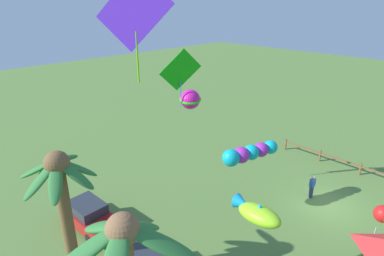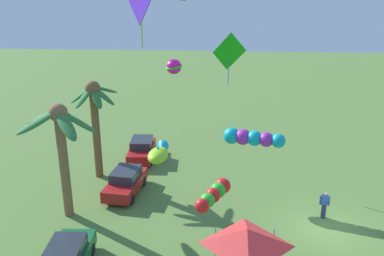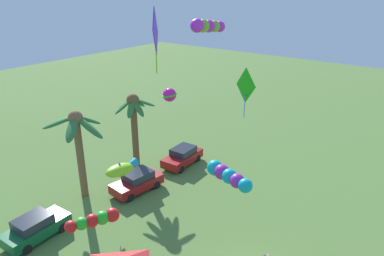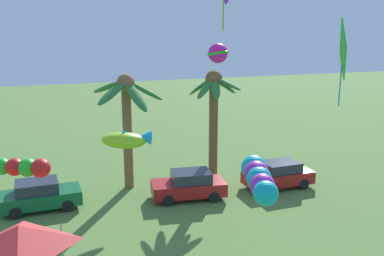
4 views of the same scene
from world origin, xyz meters
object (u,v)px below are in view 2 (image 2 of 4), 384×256
at_px(kite_tube_4, 214,194).
at_px(palm_tree_1, 94,109).
at_px(parked_car_0, 142,149).
at_px(kite_ball_1, 174,67).
at_px(kite_diamond_6, 229,52).
at_px(parked_car_2, 126,182).
at_px(kite_fish_0, 159,154).
at_px(festival_tent, 247,237).
at_px(kite_tube_3, 252,138).
at_px(spectator_0, 324,205).
at_px(palm_tree_0, 60,134).

bearing_deg(kite_tube_4, palm_tree_1, 37.84).
xyz_separation_m(parked_car_0, kite_ball_1, (-4.99, -3.05, 7.15)).
bearing_deg(kite_tube_4, kite_diamond_6, -2.97).
bearing_deg(kite_tube_4, parked_car_2, 35.14).
bearing_deg(kite_fish_0, kite_ball_1, -5.16).
bearing_deg(kite_diamond_6, kite_fish_0, 156.48).
distance_m(festival_tent, kite_ball_1, 10.66).
distance_m(festival_tent, kite_tube_3, 8.29).
height_order(palm_tree_1, festival_tent, palm_tree_1).
distance_m(parked_car_0, spectator_0, 13.74).
bearing_deg(kite_tube_4, parked_car_0, 22.73).
relative_size(kite_tube_4, kite_diamond_6, 0.67).
relative_size(parked_car_0, kite_diamond_6, 1.14).
height_order(parked_car_0, kite_tube_4, kite_tube_4).
relative_size(parked_car_2, kite_tube_3, 1.15).
bearing_deg(spectator_0, festival_tent, 141.81).
distance_m(parked_car_0, parked_car_2, 5.35).
bearing_deg(parked_car_2, kite_ball_1, -83.37).
bearing_deg(festival_tent, kite_fish_0, 44.82).
relative_size(festival_tent, kite_tube_4, 1.23).
relative_size(parked_car_2, kite_diamond_6, 1.17).
distance_m(palm_tree_0, parked_car_0, 9.45).
xyz_separation_m(parked_car_0, spectator_0, (-7.43, -11.56, 0.06)).
bearing_deg(spectator_0, kite_tube_3, 60.11).
relative_size(palm_tree_0, palm_tree_1, 0.99).
relative_size(kite_fish_0, kite_diamond_6, 0.64).
distance_m(kite_fish_0, kite_diamond_6, 9.59).
xyz_separation_m(palm_tree_1, spectator_0, (-4.32, -13.90, -3.89)).
bearing_deg(parked_car_2, kite_fish_0, -143.72).
xyz_separation_m(palm_tree_0, kite_fish_0, (-0.91, -5.36, -0.56)).
relative_size(parked_car_2, kite_tube_4, 1.75).
relative_size(parked_car_2, festival_tent, 1.42).
xyz_separation_m(palm_tree_1, kite_tube_4, (-10.15, -7.89, -0.33)).
height_order(festival_tent, kite_diamond_6, kite_diamond_6).
relative_size(kite_fish_0, kite_tube_3, 0.63).
height_order(spectator_0, kite_fish_0, kite_fish_0).
bearing_deg(kite_fish_0, kite_tube_3, -51.63).
relative_size(festival_tent, kite_tube_3, 0.81).
relative_size(spectator_0, kite_diamond_6, 0.46).
bearing_deg(parked_car_2, kite_tube_4, -144.86).
distance_m(spectator_0, kite_tube_3, 5.46).
bearing_deg(spectator_0, kite_diamond_6, 39.71).
height_order(parked_car_0, kite_tube_3, kite_tube_3).
relative_size(palm_tree_0, kite_tube_4, 2.80).
bearing_deg(kite_ball_1, parked_car_2, 96.63).
bearing_deg(kite_diamond_6, parked_car_0, 81.21).
bearing_deg(kite_tube_4, kite_fish_0, 34.12).
distance_m(kite_ball_1, kite_tube_4, 9.33).
xyz_separation_m(spectator_0, kite_ball_1, (2.43, 8.52, 7.08)).
bearing_deg(palm_tree_0, kite_diamond_6, -51.13).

